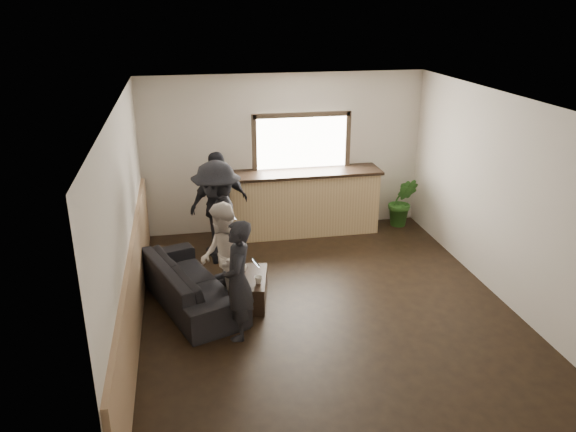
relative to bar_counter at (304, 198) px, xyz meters
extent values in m
cube|color=black|center=(-0.30, -2.70, -0.64)|extent=(5.00, 6.00, 0.01)
cube|color=silver|center=(-0.30, -2.70, 2.16)|extent=(5.00, 6.00, 0.01)
cube|color=beige|center=(-0.30, 0.30, 0.76)|extent=(5.00, 0.01, 2.80)
cube|color=beige|center=(-0.30, -5.70, 0.76)|extent=(5.00, 0.01, 2.80)
cube|color=beige|center=(-2.80, -2.70, 0.76)|extent=(0.01, 6.00, 2.80)
cube|color=beige|center=(2.20, -2.70, 0.76)|extent=(0.01, 6.00, 2.80)
cube|color=tan|center=(-2.77, -2.70, -0.09)|extent=(0.06, 5.90, 1.10)
cube|color=tan|center=(0.00, -0.02, -0.09)|extent=(2.60, 0.60, 1.10)
cube|color=black|center=(0.00, -0.02, 0.48)|extent=(2.70, 0.68, 0.05)
cube|color=white|center=(0.00, 0.26, 0.96)|extent=(1.60, 0.06, 0.90)
cube|color=#3F3326|center=(0.00, 0.23, 1.45)|extent=(1.72, 0.08, 0.08)
cube|color=#3F3326|center=(-0.84, 0.23, 0.96)|extent=(0.08, 0.08, 1.06)
cube|color=#3F3326|center=(0.84, 0.23, 0.96)|extent=(0.08, 0.08, 1.06)
imported|color=black|center=(-2.09, -2.20, -0.33)|extent=(1.52, 2.29, 0.62)
cube|color=black|center=(-1.29, -2.32, -0.45)|extent=(0.63, 0.93, 0.38)
imported|color=silver|center=(-1.35, -2.14, -0.22)|extent=(0.11, 0.11, 0.09)
imported|color=silver|center=(-1.18, -2.54, -0.21)|extent=(0.15, 0.15, 0.10)
imported|color=#2D6623|center=(1.85, -0.05, -0.17)|extent=(0.62, 0.56, 0.93)
imported|color=black|center=(-1.51, -3.15, 0.13)|extent=(0.46, 0.61, 1.53)
cube|color=black|center=(-1.30, -3.18, 0.36)|extent=(0.10, 0.09, 0.12)
cube|color=white|center=(-1.30, -3.19, 0.37)|extent=(0.09, 0.08, 0.11)
imported|color=silver|center=(-1.64, -2.44, 0.11)|extent=(0.60, 0.75, 1.50)
cube|color=black|center=(-1.42, -2.43, 0.43)|extent=(0.09, 0.08, 0.12)
cube|color=white|center=(-1.42, -2.43, 0.44)|extent=(0.08, 0.07, 0.11)
imported|color=black|center=(-1.64, -1.68, 0.29)|extent=(0.79, 1.26, 1.86)
cube|color=black|center=(-1.42, -1.70, 0.41)|extent=(0.10, 0.08, 0.12)
cube|color=white|center=(-1.42, -1.71, 0.42)|extent=(0.08, 0.07, 0.11)
imported|color=black|center=(-1.54, -0.67, 0.23)|extent=(1.10, 0.81, 1.74)
cube|color=black|center=(-1.45, -0.87, 0.69)|extent=(0.10, 0.11, 0.12)
cube|color=white|center=(-1.45, -0.88, 0.70)|extent=(0.09, 0.10, 0.11)
camera|label=1|loc=(-2.06, -9.21, 3.29)|focal=35.00mm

